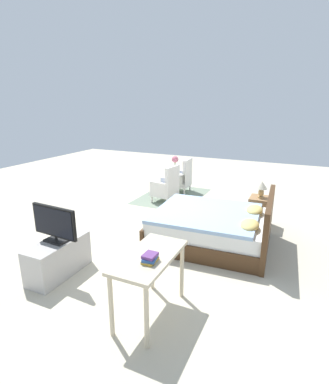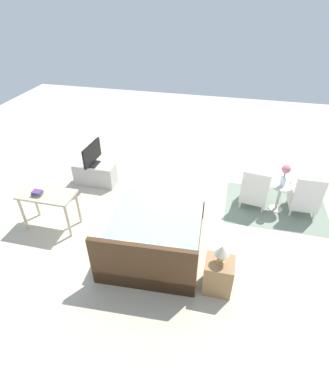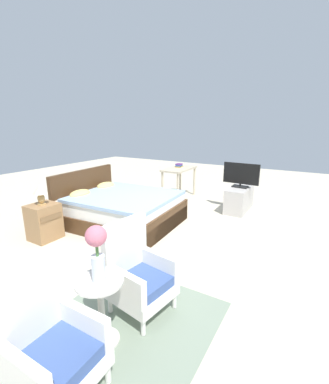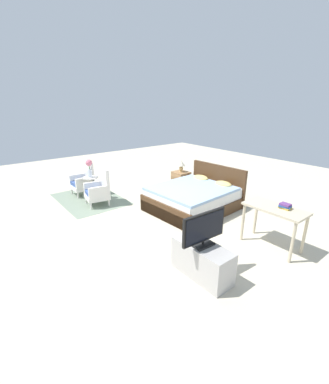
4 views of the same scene
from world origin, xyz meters
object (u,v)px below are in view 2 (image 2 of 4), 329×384
(side_table, at_px, (279,195))
(tv_flatscreen, at_px, (92,154))
(nightstand, at_px, (218,275))
(tv_stand, at_px, (95,174))
(armchair_by_window_right, at_px, (254,191))
(bed, at_px, (155,236))
(armchair_by_window_left, at_px, (304,198))
(table_lamp, at_px, (222,252))
(book_stack, at_px, (37,193))
(vanity_desk, at_px, (48,199))
(flower_vase, at_px, (285,173))

(side_table, bearing_deg, tv_flatscreen, -0.72)
(nightstand, bearing_deg, tv_stand, -37.24)
(armchair_by_window_right, distance_m, tv_flatscreen, 3.66)
(bed, relative_size, tv_flatscreen, 2.70)
(armchair_by_window_left, xyz_separation_m, armchair_by_window_right, (1.00, -0.00, 0.00))
(armchair_by_window_right, height_order, tv_flatscreen, tv_flatscreen)
(table_lamp, bearing_deg, book_stack, -11.32)
(bed, height_order, tv_flatscreen, tv_flatscreen)
(armchair_by_window_left, distance_m, table_lamp, 2.81)
(armchair_by_window_left, relative_size, table_lamp, 2.79)
(nightstand, xyz_separation_m, vanity_desk, (3.29, -0.76, 0.36))
(bed, relative_size, armchair_by_window_right, 2.23)
(bed, bearing_deg, table_lamp, 152.43)
(armchair_by_window_right, xyz_separation_m, book_stack, (3.96, 1.62, 0.43))
(armchair_by_window_right, xyz_separation_m, tv_stand, (3.63, -0.04, -0.12))
(side_table, xyz_separation_m, tv_stand, (4.14, -0.05, -0.12))
(nightstand, height_order, tv_flatscreen, tv_flatscreen)
(armchair_by_window_left, xyz_separation_m, nightstand, (1.54, 2.30, -0.09))
(armchair_by_window_right, distance_m, side_table, 0.50)
(table_lamp, bearing_deg, side_table, -114.59)
(book_stack, bearing_deg, armchair_by_window_right, -157.75)
(armchair_by_window_right, relative_size, vanity_desk, 0.88)
(table_lamp, height_order, tv_stand, table_lamp)
(book_stack, bearing_deg, bed, 178.26)
(armchair_by_window_right, bearing_deg, armchair_by_window_left, 179.96)
(side_table, bearing_deg, bed, 36.99)
(armchair_by_window_left, distance_m, book_stack, 5.23)
(armchair_by_window_left, bearing_deg, armchair_by_window_right, -0.04)
(side_table, distance_m, nightstand, 2.52)
(nightstand, height_order, tv_stand, nightstand)
(tv_stand, height_order, book_stack, book_stack)
(armchair_by_window_left, relative_size, tv_flatscreen, 1.21)
(flower_vase, relative_size, book_stack, 2.30)
(armchair_by_window_right, distance_m, nightstand, 2.37)
(armchair_by_window_left, xyz_separation_m, tv_stand, (4.63, -0.04, -0.12))
(flower_vase, distance_m, book_stack, 4.75)
(book_stack, bearing_deg, vanity_desk, -148.84)
(tv_stand, bearing_deg, table_lamp, 142.75)
(armchair_by_window_left, bearing_deg, nightstand, 56.17)
(bed, bearing_deg, book_stack, -1.74)
(table_lamp, bearing_deg, vanity_desk, -13.01)
(bed, bearing_deg, side_table, -143.01)
(flower_vase, height_order, vanity_desk, flower_vase)
(armchair_by_window_right, height_order, vanity_desk, armchair_by_window_right)
(bed, distance_m, side_table, 2.79)
(table_lamp, bearing_deg, nightstand, -90.00)
(tv_stand, bearing_deg, nightstand, 142.76)
(tv_flatscreen, bearing_deg, table_lamp, 142.77)
(flower_vase, xyz_separation_m, tv_flatscreen, (4.14, -0.05, -0.11))
(nightstand, bearing_deg, armchair_by_window_left, -123.83)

